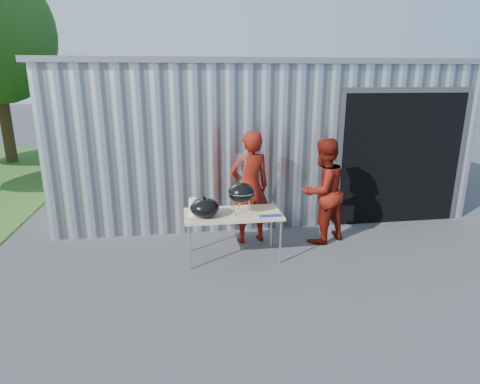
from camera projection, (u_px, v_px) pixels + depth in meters
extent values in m
plane|color=#39393C|center=(245.00, 272.00, 5.93)|extent=(80.00, 80.00, 0.00)
cube|color=silver|center=(246.00, 129.00, 10.09)|extent=(8.00, 6.00, 3.00)
cube|color=slate|center=(247.00, 65.00, 9.66)|extent=(8.20, 6.20, 0.10)
cube|color=black|center=(386.00, 154.00, 8.21)|extent=(2.40, 1.20, 2.50)
cube|color=#4C4C51|center=(409.00, 90.00, 7.30)|extent=(2.52, 0.08, 0.10)
cylinder|color=#442D19|center=(8.00, 131.00, 13.26)|extent=(0.36, 0.36, 2.06)
cube|color=tan|center=(233.00, 214.00, 6.22)|extent=(1.50, 0.75, 0.04)
cylinder|color=silver|center=(190.00, 247.00, 5.92)|extent=(0.03, 0.03, 0.71)
cylinder|color=silver|center=(280.00, 242.00, 6.12)|extent=(0.03, 0.03, 0.71)
cylinder|color=silver|center=(188.00, 232.00, 6.52)|extent=(0.03, 0.03, 0.71)
cylinder|color=silver|center=(271.00, 227.00, 6.72)|extent=(0.03, 0.03, 0.71)
ellipsoid|color=black|center=(241.00, 193.00, 6.11)|extent=(0.41, 0.41, 0.31)
cylinder|color=silver|center=(241.00, 192.00, 6.11)|extent=(0.42, 0.42, 0.02)
cylinder|color=silver|center=(241.00, 191.00, 6.10)|extent=(0.39, 0.39, 0.01)
cylinder|color=silver|center=(240.00, 203.00, 6.30)|extent=(0.02, 0.02, 0.24)
cylinder|color=silver|center=(234.00, 208.00, 6.08)|extent=(0.02, 0.02, 0.24)
cylinder|color=silver|center=(250.00, 207.00, 6.12)|extent=(0.02, 0.02, 0.24)
cylinder|color=#BA5A42|center=(233.00, 191.00, 6.08)|extent=(0.02, 0.14, 0.02)
cylinder|color=#BA5A42|center=(235.00, 191.00, 6.09)|extent=(0.02, 0.14, 0.02)
cylinder|color=#BA5A42|center=(237.00, 191.00, 6.09)|extent=(0.02, 0.14, 0.02)
cylinder|color=#BA5A42|center=(239.00, 190.00, 6.09)|extent=(0.02, 0.14, 0.02)
cylinder|color=#BA5A42|center=(241.00, 190.00, 6.10)|extent=(0.02, 0.14, 0.02)
cylinder|color=#BA5A42|center=(243.00, 190.00, 6.10)|extent=(0.02, 0.14, 0.02)
cylinder|color=#BA5A42|center=(245.00, 190.00, 6.11)|extent=(0.02, 0.14, 0.02)
cylinder|color=#BA5A42|center=(247.00, 190.00, 6.11)|extent=(0.02, 0.14, 0.02)
cylinder|color=#BA5A42|center=(249.00, 190.00, 6.12)|extent=(0.02, 0.14, 0.02)
cone|color=silver|center=(241.00, 172.00, 6.02)|extent=(0.20, 0.20, 0.55)
ellipsoid|color=black|center=(205.00, 208.00, 6.01)|extent=(0.44, 0.44, 0.29)
cylinder|color=black|center=(204.00, 198.00, 5.97)|extent=(0.05, 0.05, 0.03)
cylinder|color=white|center=(193.00, 207.00, 6.04)|extent=(0.12, 0.12, 0.28)
cube|color=white|center=(197.00, 208.00, 6.31)|extent=(0.20, 0.15, 0.10)
cube|color=navy|center=(270.00, 215.00, 6.04)|extent=(0.32, 0.06, 0.05)
cube|color=yellow|center=(270.00, 213.00, 6.03)|extent=(0.32, 0.06, 0.01)
imported|color=#63130A|center=(250.00, 188.00, 6.81)|extent=(0.79, 0.60, 1.94)
imported|color=#63130A|center=(323.00, 191.00, 6.83)|extent=(1.09, 1.00, 1.81)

